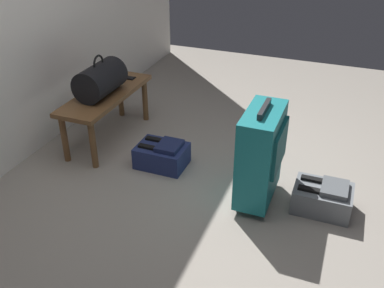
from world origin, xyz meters
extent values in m
plane|color=gray|center=(0.00, 0.00, 0.00)|extent=(6.60, 6.60, 0.00)
cube|color=brown|center=(0.65, 1.09, 0.41)|extent=(1.00, 0.36, 0.04)
cylinder|color=brown|center=(0.21, 0.96, 0.20)|extent=(0.05, 0.05, 0.40)
cylinder|color=brown|center=(1.09, 0.96, 0.20)|extent=(0.05, 0.05, 0.40)
cylinder|color=brown|center=(0.21, 1.22, 0.20)|extent=(0.05, 0.05, 0.40)
cylinder|color=brown|center=(1.09, 1.22, 0.20)|extent=(0.05, 0.05, 0.40)
cylinder|color=black|center=(0.60, 1.09, 0.56)|extent=(0.44, 0.26, 0.26)
torus|color=black|center=(0.60, 1.09, 0.70)|extent=(0.14, 0.02, 0.14)
cube|color=black|center=(1.00, 1.08, 0.44)|extent=(0.07, 0.14, 0.01)
cube|color=black|center=(1.00, 1.08, 0.44)|extent=(0.06, 0.13, 0.00)
cube|color=#14666B|center=(0.26, -0.31, 0.37)|extent=(0.48, 0.22, 0.63)
cube|color=#0E474A|center=(0.26, -0.44, 0.44)|extent=(0.38, 0.02, 0.28)
cube|color=#262628|center=(0.26, -0.31, 0.70)|extent=(0.27, 0.03, 0.04)
cylinder|color=black|center=(0.09, -0.23, 0.03)|extent=(0.02, 0.05, 0.05)
cylinder|color=black|center=(0.43, -0.23, 0.03)|extent=(0.02, 0.05, 0.05)
cube|color=slate|center=(0.32, -0.75, 0.09)|extent=(0.28, 0.38, 0.17)
cube|color=#515559|center=(0.32, -0.81, 0.19)|extent=(0.21, 0.17, 0.04)
cube|color=black|center=(0.25, -0.68, 0.18)|extent=(0.04, 0.19, 0.02)
cube|color=black|center=(0.38, -0.68, 0.18)|extent=(0.04, 0.19, 0.02)
cube|color=navy|center=(0.42, 0.49, 0.09)|extent=(0.28, 0.38, 0.17)
cube|color=#182045|center=(0.42, 0.42, 0.19)|extent=(0.21, 0.17, 0.04)
cube|color=black|center=(0.36, 0.55, 0.18)|extent=(0.04, 0.19, 0.02)
cube|color=black|center=(0.49, 0.55, 0.18)|extent=(0.04, 0.19, 0.02)
camera|label=1|loc=(-2.18, -0.78, 1.87)|focal=40.64mm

